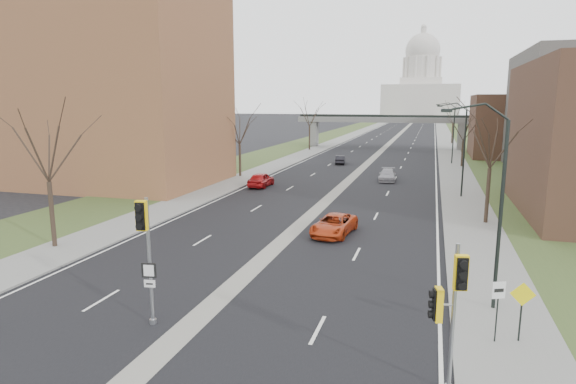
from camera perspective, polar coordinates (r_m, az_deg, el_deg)
The scene contains 28 objects.
ground at distance 19.65m, azimuth -12.84°, elevation -16.32°, with size 700.00×700.00×0.00m, color black.
road_surface at distance 165.62m, azimuth 13.67°, elevation 7.23°, with size 20.00×600.00×0.01m, color black.
median_strip at distance 165.62m, azimuth 13.67°, elevation 7.23°, with size 1.20×600.00×0.02m, color gray.
sidewalk_right at distance 165.40m, azimuth 17.85°, elevation 7.04°, with size 4.00×600.00×0.12m, color gray.
sidewalk_left at distance 166.69m, azimuth 9.52°, elevation 7.42°, with size 4.00×600.00×0.12m, color gray.
grass_verge_right at distance 165.63m, azimuth 19.94°, elevation 6.92°, with size 8.00×600.00×0.10m, color #344720.
grass_verge_left at distance 167.55m, azimuth 7.46°, elevation 7.49°, with size 8.00×600.00×0.10m, color #344720.
apartment_building at distance 57.11m, azimuth -21.53°, elevation 12.06°, with size 25.00×16.00×22.00m, color #905939.
commercial_block_far at distance 86.23m, azimuth 25.58°, elevation 7.02°, with size 14.00×14.00×10.00m, color #472F21.
pedestrian_bridge at distance 95.64m, azimuth 11.42°, elevation 8.00°, with size 34.00×3.00×6.45m.
capitol at distance 335.41m, azimuth 15.47°, elevation 11.87°, with size 48.00×42.00×55.75m.
streetlight_near at distance 21.33m, azimuth 22.27°, elevation 4.81°, with size 2.61×0.20×8.70m.
streetlight_mid at distance 47.23m, azimuth 19.36°, elevation 7.74°, with size 2.61×0.20×8.70m.
streetlight_far at distance 73.20m, azimuth 18.50°, elevation 8.59°, with size 2.61×0.20×8.70m.
tree_left_a at distance 31.94m, azimuth -26.84°, elevation 5.55°, with size 7.20×7.20×9.40m.
tree_left_b at distance 57.54m, azimuth -5.79°, elevation 7.95°, with size 6.75×6.75×8.81m.
tree_left_c at distance 89.87m, azimuth 2.59°, elevation 9.44°, with size 7.65×7.65×9.99m.
tree_right_a at distance 37.43m, azimuth 23.06°, elevation 6.42°, with size 7.20×7.20×9.40m.
tree_right_b at distance 70.33m, azimuth 20.16°, elevation 7.50°, with size 6.30×6.30×8.22m.
tree_right_c at distance 110.23m, azimuth 19.04°, elevation 9.09°, with size 7.65×7.65×9.99m.
signal_pole_median at distance 19.37m, azimuth -16.56°, elevation -5.37°, with size 0.63×0.87×5.21m.
signal_pole_right at distance 15.32m, azimuth 18.66°, elevation -11.86°, with size 0.99×0.79×4.74m.
speed_limit_sign at distance 19.46m, azimuth 23.62°, elevation -11.71°, with size 0.47×0.23×2.32m.
warning_sign at distance 19.92m, azimuth 25.97°, elevation -11.75°, with size 0.89×0.08×2.28m.
car_left_near at distance 50.98m, azimuth -3.21°, elevation 1.49°, with size 1.83×4.54×1.55m, color #B21416.
car_left_far at distance 70.41m, azimuth 6.23°, elevation 3.83°, with size 1.29×3.71×1.22m, color black.
car_right_near at distance 32.68m, azimuth 5.47°, elevation -3.88°, with size 2.25×4.87×1.35m, color #B63613.
car_right_mid at distance 55.97m, azimuth 11.70°, elevation 1.99°, with size 1.85×4.55×1.32m, color #939299.
Camera 1 is at (8.91, -15.14, 8.80)m, focal length 30.00 mm.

